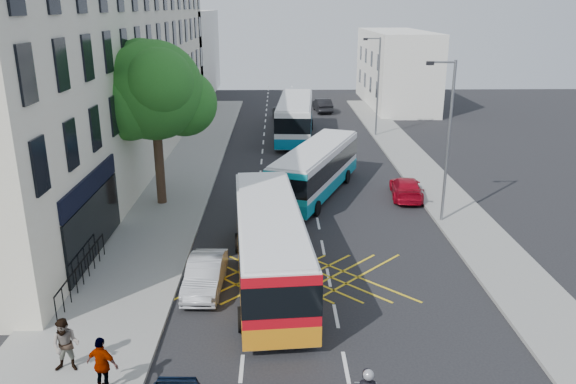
{
  "coord_description": "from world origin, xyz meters",
  "views": [
    {
      "loc": [
        -2.07,
        -14.6,
        10.55
      ],
      "look_at": [
        -1.57,
        10.5,
        2.2
      ],
      "focal_mm": 35.0,
      "sensor_mm": 36.0,
      "label": 1
    }
  ],
  "objects_px": {
    "lamp_near": "(447,134)",
    "pedestrian_far": "(103,365)",
    "parked_car_silver": "(205,275)",
    "street_tree": "(154,92)",
    "bus_mid": "(316,170)",
    "distant_car_dark": "(323,105)",
    "lamp_far": "(377,81)",
    "bus_far": "(295,117)",
    "red_hatchback": "(406,188)",
    "pedestrian_near": "(66,345)",
    "bus_near": "(270,244)",
    "distant_car_grey": "(287,113)"
  },
  "relations": [
    {
      "from": "bus_mid",
      "to": "red_hatchback",
      "type": "relative_size",
      "value": 2.52
    },
    {
      "from": "pedestrian_far",
      "to": "bus_mid",
      "type": "bearing_deg",
      "value": -92.86
    },
    {
      "from": "lamp_far",
      "to": "street_tree",
      "type": "bearing_deg",
      "value": -130.81
    },
    {
      "from": "bus_near",
      "to": "distant_car_grey",
      "type": "distance_m",
      "value": 33.31
    },
    {
      "from": "lamp_near",
      "to": "lamp_far",
      "type": "relative_size",
      "value": 1.0
    },
    {
      "from": "bus_far",
      "to": "distant_car_dark",
      "type": "bearing_deg",
      "value": 78.92
    },
    {
      "from": "bus_near",
      "to": "lamp_near",
      "type": "bearing_deg",
      "value": 31.19
    },
    {
      "from": "parked_car_silver",
      "to": "red_hatchback",
      "type": "relative_size",
      "value": 0.93
    },
    {
      "from": "bus_near",
      "to": "bus_mid",
      "type": "xyz_separation_m",
      "value": [
        2.55,
        10.91,
        -0.09
      ]
    },
    {
      "from": "distant_car_dark",
      "to": "pedestrian_near",
      "type": "distance_m",
      "value": 45.19
    },
    {
      "from": "lamp_near",
      "to": "parked_car_silver",
      "type": "distance_m",
      "value": 13.66
    },
    {
      "from": "street_tree",
      "to": "pedestrian_far",
      "type": "relative_size",
      "value": 5.17
    },
    {
      "from": "lamp_near",
      "to": "parked_car_silver",
      "type": "bearing_deg",
      "value": -148.16
    },
    {
      "from": "red_hatchback",
      "to": "pedestrian_near",
      "type": "bearing_deg",
      "value": 56.1
    },
    {
      "from": "distant_car_grey",
      "to": "distant_car_dark",
      "type": "height_order",
      "value": "distant_car_dark"
    },
    {
      "from": "bus_near",
      "to": "distant_car_grey",
      "type": "relative_size",
      "value": 2.2
    },
    {
      "from": "lamp_far",
      "to": "bus_far",
      "type": "distance_m",
      "value": 7.36
    },
    {
      "from": "red_hatchback",
      "to": "street_tree",
      "type": "bearing_deg",
      "value": 10.59
    },
    {
      "from": "lamp_near",
      "to": "bus_mid",
      "type": "height_order",
      "value": "lamp_near"
    },
    {
      "from": "lamp_far",
      "to": "distant_car_grey",
      "type": "relative_size",
      "value": 1.61
    },
    {
      "from": "street_tree",
      "to": "pedestrian_near",
      "type": "height_order",
      "value": "street_tree"
    },
    {
      "from": "parked_car_silver",
      "to": "distant_car_grey",
      "type": "distance_m",
      "value": 34.15
    },
    {
      "from": "street_tree",
      "to": "pedestrian_far",
      "type": "bearing_deg",
      "value": -84.64
    },
    {
      "from": "pedestrian_far",
      "to": "parked_car_silver",
      "type": "bearing_deg",
      "value": -89.56
    },
    {
      "from": "street_tree",
      "to": "parked_car_silver",
      "type": "height_order",
      "value": "street_tree"
    },
    {
      "from": "street_tree",
      "to": "lamp_near",
      "type": "relative_size",
      "value": 1.1
    },
    {
      "from": "bus_near",
      "to": "bus_far",
      "type": "distance_m",
      "value": 25.88
    },
    {
      "from": "street_tree",
      "to": "distant_car_grey",
      "type": "relative_size",
      "value": 1.77
    },
    {
      "from": "lamp_far",
      "to": "distant_car_grey",
      "type": "xyz_separation_m",
      "value": [
        -7.33,
        7.05,
        -3.93
      ]
    },
    {
      "from": "bus_near",
      "to": "pedestrian_far",
      "type": "distance_m",
      "value": 8.33
    },
    {
      "from": "lamp_near",
      "to": "distant_car_dark",
      "type": "distance_m",
      "value": 32.09
    },
    {
      "from": "bus_far",
      "to": "distant_car_dark",
      "type": "distance_m",
      "value": 12.53
    },
    {
      "from": "distant_car_grey",
      "to": "distant_car_dark",
      "type": "relative_size",
      "value": 1.16
    },
    {
      "from": "bus_far",
      "to": "distant_car_grey",
      "type": "height_order",
      "value": "bus_far"
    },
    {
      "from": "bus_mid",
      "to": "pedestrian_near",
      "type": "bearing_deg",
      "value": -95.11
    },
    {
      "from": "distant_car_grey",
      "to": "lamp_near",
      "type": "bearing_deg",
      "value": -81.68
    },
    {
      "from": "bus_near",
      "to": "pedestrian_far",
      "type": "bearing_deg",
      "value": -128.48
    },
    {
      "from": "lamp_near",
      "to": "pedestrian_far",
      "type": "xyz_separation_m",
      "value": [
        -13.2,
        -13.13,
        -3.62
      ]
    },
    {
      "from": "lamp_far",
      "to": "bus_near",
      "type": "relative_size",
      "value": 0.73
    },
    {
      "from": "street_tree",
      "to": "bus_near",
      "type": "relative_size",
      "value": 0.8
    },
    {
      "from": "pedestrian_near",
      "to": "distant_car_dark",
      "type": "bearing_deg",
      "value": 74.64
    },
    {
      "from": "bus_mid",
      "to": "distant_car_dark",
      "type": "height_order",
      "value": "bus_mid"
    },
    {
      "from": "bus_mid",
      "to": "lamp_far",
      "type": "bearing_deg",
      "value": 90.22
    },
    {
      "from": "lamp_far",
      "to": "pedestrian_near",
      "type": "height_order",
      "value": "lamp_far"
    },
    {
      "from": "street_tree",
      "to": "bus_far",
      "type": "distance_m",
      "value": 18.99
    },
    {
      "from": "bus_near",
      "to": "pedestrian_far",
      "type": "height_order",
      "value": "bus_near"
    },
    {
      "from": "distant_car_grey",
      "to": "bus_near",
      "type": "bearing_deg",
      "value": -99.0
    },
    {
      "from": "lamp_near",
      "to": "red_hatchback",
      "type": "height_order",
      "value": "lamp_near"
    },
    {
      "from": "bus_mid",
      "to": "pedestrian_far",
      "type": "bearing_deg",
      "value": -90.18
    },
    {
      "from": "lamp_near",
      "to": "pedestrian_near",
      "type": "bearing_deg",
      "value": -140.11
    }
  ]
}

